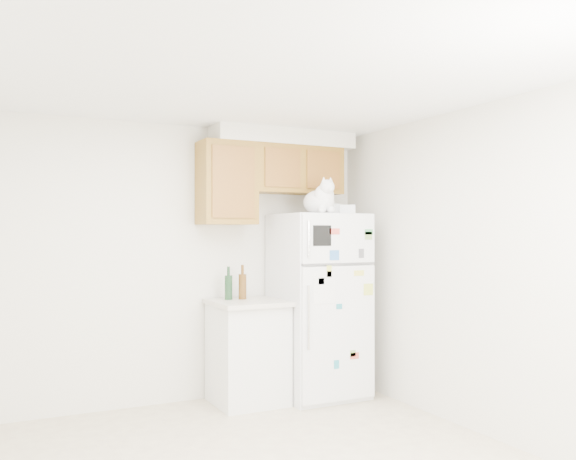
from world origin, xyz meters
TOP-DOWN VIEW (x-y plane):
  - room_shell at (0.12, 0.24)m, footprint 3.84×4.04m
  - refrigerator at (1.34, 1.61)m, footprint 0.76×0.78m
  - base_counter at (0.65, 1.68)m, footprint 0.64×0.64m
  - cat at (1.27, 1.45)m, footprint 0.32×0.47m
  - storage_box_back at (1.44, 1.62)m, footprint 0.18×0.14m
  - storage_box_front at (1.62, 1.56)m, footprint 0.18×0.16m
  - bottle_green at (0.51, 1.80)m, footprint 0.07×0.07m
  - bottle_amber at (0.64, 1.78)m, footprint 0.07×0.07m

SIDE VIEW (x-z plane):
  - base_counter at x=0.65m, z-range 0.00..0.92m
  - refrigerator at x=1.34m, z-range 0.00..1.70m
  - bottle_green at x=0.51m, z-range 0.92..1.22m
  - bottle_amber at x=0.64m, z-range 0.92..1.23m
  - room_shell at x=0.12m, z-range 0.41..2.93m
  - storage_box_front at x=1.62m, z-range 1.70..1.79m
  - storage_box_back at x=1.44m, z-range 1.70..1.80m
  - cat at x=1.27m, z-range 1.66..1.99m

